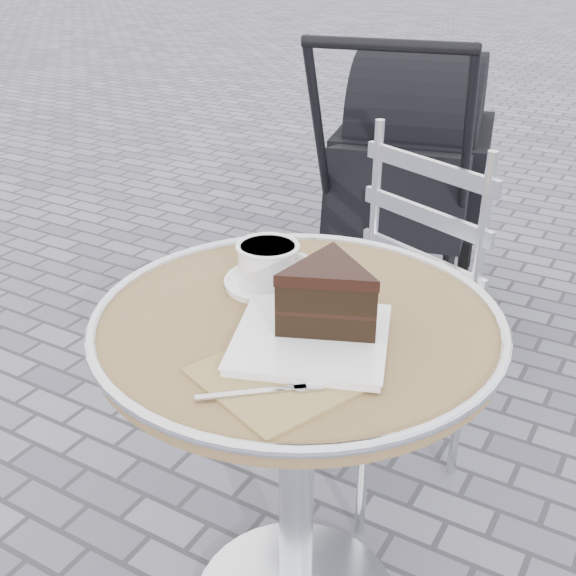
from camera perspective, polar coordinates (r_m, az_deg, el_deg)
The scene contains 5 objects.
cafe_table at distance 1.34m, azimuth 0.73°, elevation -8.47°, with size 0.72×0.72×0.74m.
cappuccino_set at distance 1.34m, azimuth -1.50°, elevation 1.63°, with size 0.19×0.16×0.08m.
cake_plate_set at distance 1.16m, azimuth 2.81°, elevation -1.49°, with size 0.31×0.40×0.13m.
bistro_chair at distance 1.81m, azimuth 8.80°, elevation 1.00°, with size 0.52×0.52×0.90m.
baby_stroller at distance 2.63m, azimuth 9.45°, elevation 7.85°, with size 0.70×1.12×1.08m.
Camera 1 is at (0.53, -0.95, 1.35)m, focal length 45.00 mm.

